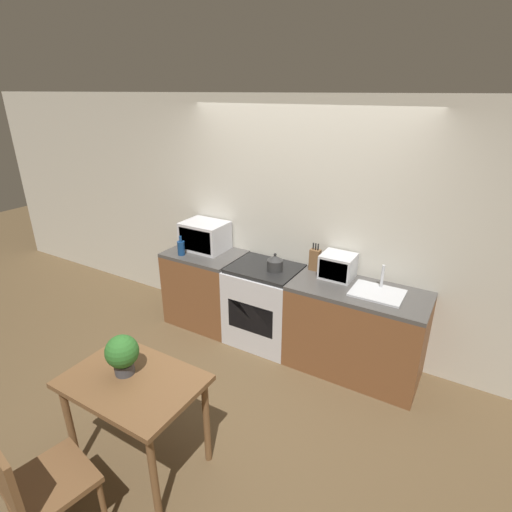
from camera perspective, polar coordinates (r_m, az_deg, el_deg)
name	(u,v)px	position (r m, az deg, el deg)	size (l,w,h in m)	color
ground_plane	(240,389)	(3.99, -2.26, -18.50)	(16.00, 16.00, 0.00)	brown
wall_back	(299,225)	(4.25, 6.12, 4.38)	(10.00, 0.06, 2.60)	beige
counter_left_run	(206,287)	(4.80, -7.13, -4.45)	(0.86, 0.62, 0.90)	brown
counter_right_run	(355,331)	(4.08, 13.94, -10.30)	(1.28, 0.62, 0.90)	brown
stove_range	(264,305)	(4.41, 1.22, -6.95)	(0.75, 0.62, 0.90)	silver
kettle	(275,263)	(4.10, 2.72, -1.00)	(0.17, 0.17, 0.19)	#2D2D2D
microwave	(205,236)	(4.66, -7.31, 2.87)	(0.50, 0.39, 0.33)	silver
bottle	(181,248)	(4.56, -10.65, 1.18)	(0.08, 0.08, 0.22)	navy
knife_block	(315,260)	(4.14, 8.41, -0.51)	(0.11, 0.07, 0.29)	brown
toaster_oven	(338,266)	(4.01, 11.58, -1.43)	(0.32, 0.28, 0.24)	silver
sink_basin	(378,292)	(3.83, 16.97, -4.95)	(0.46, 0.36, 0.24)	silver
dining_table	(134,392)	(3.07, -17.03, -18.04)	(0.94, 0.66, 0.78)	brown
dining_chair	(33,483)	(2.96, -29.20, -26.48)	(0.53, 0.53, 0.92)	brown
potted_plant	(122,353)	(2.98, -18.57, -13.04)	(0.23, 0.23, 0.30)	#424247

